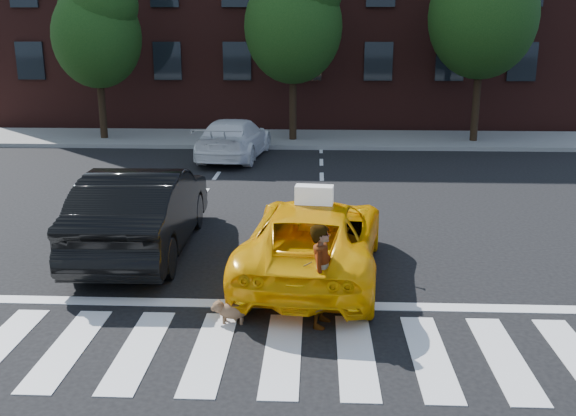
{
  "coord_description": "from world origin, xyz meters",
  "views": [
    {
      "loc": [
        1.43,
        -7.93,
        4.28
      ],
      "look_at": [
        0.92,
        3.49,
        1.1
      ],
      "focal_mm": 40.0,
      "sensor_mm": 36.0,
      "label": 1
    }
  ],
  "objects_px": {
    "black_sedan": "(143,209)",
    "woman": "(322,276)",
    "taxi": "(314,238)",
    "tree_left": "(97,26)",
    "tree_mid": "(294,14)",
    "white_suv": "(234,139)",
    "tree_right": "(485,2)",
    "dog": "(230,310)"
  },
  "relations": [
    {
      "from": "black_sedan",
      "to": "woman",
      "type": "bearing_deg",
      "value": 136.06
    },
    {
      "from": "tree_right",
      "to": "dog",
      "type": "distance_m",
      "value": 18.41
    },
    {
      "from": "white_suv",
      "to": "tree_mid",
      "type": "bearing_deg",
      "value": -114.96
    },
    {
      "from": "tree_right",
      "to": "woman",
      "type": "bearing_deg",
      "value": -110.45
    },
    {
      "from": "woman",
      "to": "dog",
      "type": "distance_m",
      "value": 1.5
    },
    {
      "from": "tree_mid",
      "to": "white_suv",
      "type": "xyz_separation_m",
      "value": [
        -1.93,
        -3.22,
        -4.16
      ]
    },
    {
      "from": "taxi",
      "to": "dog",
      "type": "relative_size",
      "value": 8.01
    },
    {
      "from": "woman",
      "to": "dog",
      "type": "relative_size",
      "value": 2.55
    },
    {
      "from": "tree_left",
      "to": "tree_right",
      "type": "relative_size",
      "value": 0.84
    },
    {
      "from": "tree_left",
      "to": "woman",
      "type": "distance_m",
      "value": 18.56
    },
    {
      "from": "black_sedan",
      "to": "woman",
      "type": "distance_m",
      "value": 4.81
    },
    {
      "from": "taxi",
      "to": "white_suv",
      "type": "height_order",
      "value": "taxi"
    },
    {
      "from": "tree_right",
      "to": "white_suv",
      "type": "xyz_separation_m",
      "value": [
        -8.93,
        -3.22,
        -4.58
      ]
    },
    {
      "from": "tree_mid",
      "to": "black_sedan",
      "type": "distance_m",
      "value": 13.67
    },
    {
      "from": "taxi",
      "to": "dog",
      "type": "xyz_separation_m",
      "value": [
        -1.25,
        -2.09,
        -0.48
      ]
    },
    {
      "from": "tree_left",
      "to": "tree_right",
      "type": "xyz_separation_m",
      "value": [
        14.5,
        -0.0,
        0.82
      ]
    },
    {
      "from": "black_sedan",
      "to": "white_suv",
      "type": "bearing_deg",
      "value": -94.83
    },
    {
      "from": "tree_right",
      "to": "white_suv",
      "type": "relative_size",
      "value": 1.63
    },
    {
      "from": "tree_left",
      "to": "taxi",
      "type": "height_order",
      "value": "tree_left"
    },
    {
      "from": "tree_mid",
      "to": "woman",
      "type": "relative_size",
      "value": 4.5
    },
    {
      "from": "tree_right",
      "to": "dog",
      "type": "relative_size",
      "value": 12.46
    },
    {
      "from": "tree_left",
      "to": "tree_right",
      "type": "bearing_deg",
      "value": -0.0
    },
    {
      "from": "tree_right",
      "to": "tree_left",
      "type": "bearing_deg",
      "value": 180.0
    },
    {
      "from": "taxi",
      "to": "black_sedan",
      "type": "relative_size",
      "value": 0.96
    },
    {
      "from": "tree_mid",
      "to": "woman",
      "type": "height_order",
      "value": "tree_mid"
    },
    {
      "from": "white_suv",
      "to": "dog",
      "type": "relative_size",
      "value": 7.66
    },
    {
      "from": "tree_right",
      "to": "dog",
      "type": "height_order",
      "value": "tree_right"
    },
    {
      "from": "black_sedan",
      "to": "white_suv",
      "type": "relative_size",
      "value": 1.09
    },
    {
      "from": "white_suv",
      "to": "woman",
      "type": "distance_m",
      "value": 13.2
    },
    {
      "from": "tree_left",
      "to": "dog",
      "type": "height_order",
      "value": "tree_left"
    },
    {
      "from": "tree_left",
      "to": "black_sedan",
      "type": "bearing_deg",
      "value": -68.84
    },
    {
      "from": "tree_right",
      "to": "taxi",
      "type": "height_order",
      "value": "tree_right"
    },
    {
      "from": "tree_right",
      "to": "white_suv",
      "type": "distance_m",
      "value": 10.54
    },
    {
      "from": "taxi",
      "to": "tree_mid",
      "type": "bearing_deg",
      "value": -80.42
    },
    {
      "from": "black_sedan",
      "to": "white_suv",
      "type": "distance_m",
      "value": 9.63
    },
    {
      "from": "tree_mid",
      "to": "white_suv",
      "type": "relative_size",
      "value": 1.5
    },
    {
      "from": "tree_left",
      "to": "black_sedan",
      "type": "relative_size",
      "value": 1.26
    },
    {
      "from": "black_sedan",
      "to": "woman",
      "type": "height_order",
      "value": "black_sedan"
    },
    {
      "from": "tree_right",
      "to": "woman",
      "type": "height_order",
      "value": "tree_right"
    },
    {
      "from": "white_suv",
      "to": "woman",
      "type": "relative_size",
      "value": 3.0
    },
    {
      "from": "black_sedan",
      "to": "taxi",
      "type": "bearing_deg",
      "value": 159.78
    },
    {
      "from": "tree_left",
      "to": "woman",
      "type": "xyz_separation_m",
      "value": [
        8.5,
        -16.09,
        -3.65
      ]
    }
  ]
}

